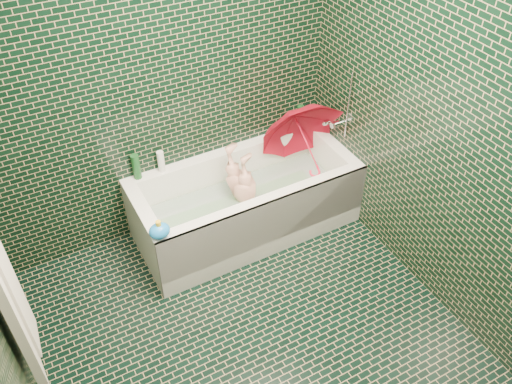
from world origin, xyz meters
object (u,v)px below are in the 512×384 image
child (245,197)px  bath_toy (159,231)px  bathtub (247,208)px  umbrella (307,144)px  rubber_duck (298,124)px

child → bath_toy: (-0.79, -0.33, 0.30)m
bathtub → umbrella: 0.69m
umbrella → bath_toy: umbrella is taller
bathtub → umbrella: umbrella is taller
bathtub → rubber_duck: 0.83m
rubber_duck → bathtub: bearing=-155.0°
child → bath_toy: 0.91m
umbrella → rubber_duck: size_ratio=5.78×
child → bath_toy: size_ratio=5.60×
rubber_duck → bath_toy: size_ratio=0.69×
child → umbrella: (0.54, -0.00, 0.32)m
rubber_duck → child: bearing=-156.7°
child → rubber_duck: rubber_duck is taller
umbrella → child: bearing=-169.5°
bathtub → child: bathtub is taller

